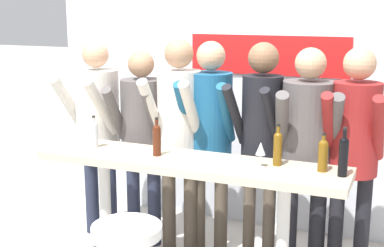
% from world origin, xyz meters
% --- Properties ---
extents(back_wall, '(3.92, 0.12, 2.43)m').
position_xyz_m(back_wall, '(0.00, 1.39, 1.22)').
color(back_wall, silver).
rests_on(back_wall, ground_plane).
extents(tasting_table, '(2.32, 0.51, 1.00)m').
position_xyz_m(tasting_table, '(-0.00, 0.00, 0.83)').
color(tasting_table, beige).
rests_on(tasting_table, ground_plane).
extents(person_far_left, '(0.51, 0.61, 1.80)m').
position_xyz_m(person_far_left, '(-1.12, 0.55, 1.11)').
color(person_far_left, '#23283D').
rests_on(person_far_left, ground_plane).
extents(person_left, '(0.46, 0.57, 1.73)m').
position_xyz_m(person_left, '(-0.66, 0.53, 1.07)').
color(person_left, '#23283D').
rests_on(person_left, ground_plane).
extents(person_center_left, '(0.45, 0.57, 1.84)m').
position_xyz_m(person_center_left, '(-0.30, 0.51, 1.15)').
color(person_center_left, '#473D33').
rests_on(person_center_left, ground_plane).
extents(person_center, '(0.47, 0.59, 1.82)m').
position_xyz_m(person_center, '(-0.05, 0.59, 1.14)').
color(person_center, '#473D33').
rests_on(person_center, ground_plane).
extents(person_center_right, '(0.42, 0.56, 1.83)m').
position_xyz_m(person_center_right, '(0.40, 0.52, 1.16)').
color(person_center_right, '#473D33').
rests_on(person_center_right, ground_plane).
extents(person_right, '(0.54, 0.64, 1.80)m').
position_xyz_m(person_right, '(0.76, 0.52, 1.11)').
color(person_right, black).
rests_on(person_right, ground_plane).
extents(person_far_right, '(0.42, 0.55, 1.81)m').
position_xyz_m(person_far_right, '(1.11, 0.53, 1.13)').
color(person_far_right, black).
rests_on(person_far_right, ground_plane).
extents(wine_bottle_0, '(0.06, 0.06, 0.25)m').
position_xyz_m(wine_bottle_0, '(-0.81, 0.02, 1.12)').
color(wine_bottle_0, '#B7BCC1').
rests_on(wine_bottle_0, tasting_table).
extents(wine_bottle_1, '(0.07, 0.07, 0.26)m').
position_xyz_m(wine_bottle_1, '(0.95, 0.08, 1.12)').
color(wine_bottle_1, brown).
rests_on(wine_bottle_1, tasting_table).
extents(wine_bottle_2, '(0.06, 0.06, 0.29)m').
position_xyz_m(wine_bottle_2, '(-0.25, 0.00, 1.13)').
color(wine_bottle_2, '#4C1E0F').
rests_on(wine_bottle_2, tasting_table).
extents(wine_bottle_3, '(0.06, 0.06, 0.30)m').
position_xyz_m(wine_bottle_3, '(0.64, 0.10, 1.13)').
color(wine_bottle_3, brown).
rests_on(wine_bottle_3, tasting_table).
extents(wine_bottle_4, '(0.06, 0.06, 0.33)m').
position_xyz_m(wine_bottle_4, '(1.09, 0.02, 1.15)').
color(wine_bottle_4, black).
rests_on(wine_bottle_4, tasting_table).
extents(wine_glass_0, '(0.07, 0.07, 0.18)m').
position_xyz_m(wine_glass_0, '(0.54, 0.02, 1.13)').
color(wine_glass_0, silver).
rests_on(wine_glass_0, tasting_table).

